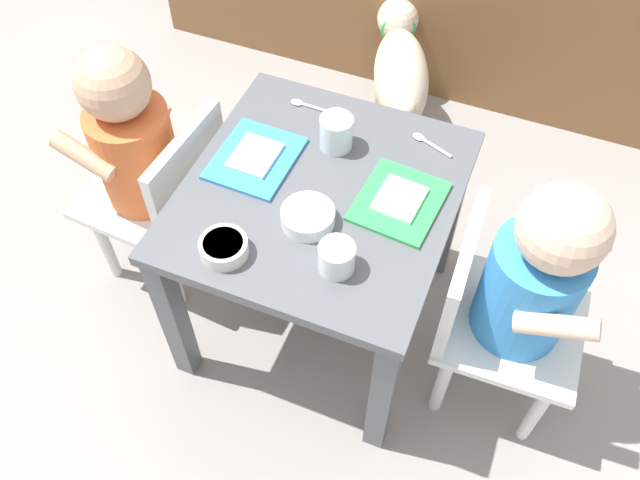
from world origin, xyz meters
TOP-DOWN VIEW (x-y plane):
  - ground_plane at (0.00, 0.00)m, footprint 7.00×7.00m
  - dining_table at (0.00, 0.00)m, footprint 0.53×0.56m
  - seated_child_left at (-0.43, 0.00)m, footprint 0.30×0.30m
  - seated_child_right at (0.43, -0.03)m, footprint 0.29×0.29m
  - dog at (-0.04, 0.72)m, footprint 0.28×0.46m
  - food_tray_left at (-0.15, 0.03)m, footprint 0.16×0.19m
  - food_tray_right at (0.15, 0.03)m, footprint 0.17×0.19m
  - water_cup_left at (0.10, -0.16)m, footprint 0.07×0.07m
  - water_cup_right at (-0.02, 0.13)m, footprint 0.07×0.07m
  - cereal_bowl_right_side at (-0.10, -0.21)m, footprint 0.09×0.09m
  - veggie_bowl_near at (0.01, -0.08)m, footprint 0.10×0.10m
  - spoon_by_left_tray at (-0.12, 0.22)m, footprint 0.10×0.02m
  - spoon_by_right_tray at (0.16, 0.20)m, footprint 0.10×0.05m

SIDE VIEW (x-z plane):
  - ground_plane at x=0.00m, z-range 0.00..0.00m
  - dog at x=-0.04m, z-range 0.05..0.38m
  - dining_table at x=0.00m, z-range 0.15..0.61m
  - seated_child_left at x=-0.43m, z-range 0.08..0.75m
  - seated_child_right at x=0.43m, z-range 0.09..0.75m
  - spoon_by_left_tray at x=-0.12m, z-range 0.46..0.47m
  - spoon_by_right_tray at x=0.16m, z-range 0.46..0.47m
  - food_tray_right at x=0.15m, z-range 0.46..0.48m
  - food_tray_left at x=-0.15m, z-range 0.46..0.48m
  - cereal_bowl_right_side at x=-0.10m, z-range 0.47..0.50m
  - veggie_bowl_near at x=0.01m, z-range 0.47..0.50m
  - water_cup_left at x=0.10m, z-range 0.46..0.52m
  - water_cup_right at x=-0.02m, z-range 0.46..0.53m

